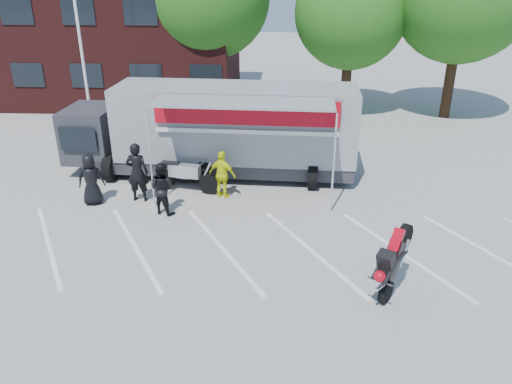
# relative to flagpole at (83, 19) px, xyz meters

# --- Properties ---
(ground) EXTENTS (100.00, 100.00, 0.00)m
(ground) POSITION_rel_flagpole_xyz_m (6.24, -10.00, -5.05)
(ground) COLOR #9D9E98
(ground) RESTS_ON ground
(parking_bay_lines) EXTENTS (18.09, 13.33, 0.01)m
(parking_bay_lines) POSITION_rel_flagpole_xyz_m (6.24, -9.00, -5.05)
(parking_bay_lines) COLOR white
(parking_bay_lines) RESTS_ON ground
(office_building) EXTENTS (18.00, 8.00, 7.00)m
(office_building) POSITION_rel_flagpole_xyz_m (-3.76, 8.00, -1.55)
(office_building) COLOR #431615
(office_building) RESTS_ON ground
(flagpole) EXTENTS (1.61, 0.12, 8.00)m
(flagpole) POSITION_rel_flagpole_xyz_m (0.00, 0.00, 0.00)
(flagpole) COLOR white
(flagpole) RESTS_ON ground
(tree_mid) EXTENTS (5.44, 5.44, 7.68)m
(tree_mid) POSITION_rel_flagpole_xyz_m (11.24, 5.00, -0.11)
(tree_mid) COLOR #382314
(tree_mid) RESTS_ON ground
(transporter_truck) EXTENTS (10.41, 5.38, 3.24)m
(transporter_truck) POSITION_rel_flagpole_xyz_m (5.90, -3.71, -5.05)
(transporter_truck) COLOR gray
(transporter_truck) RESTS_ON ground
(parked_motorcycle) EXTENTS (2.46, 1.25, 1.23)m
(parked_motorcycle) POSITION_rel_flagpole_xyz_m (4.84, -5.30, -5.05)
(parked_motorcycle) COLOR silver
(parked_motorcycle) RESTS_ON ground
(stunt_bike_rider) EXTENTS (1.52, 1.74, 1.88)m
(stunt_bike_rider) POSITION_rel_flagpole_xyz_m (10.74, -10.67, -5.05)
(stunt_bike_rider) COLOR black
(stunt_bike_rider) RESTS_ON ground
(spectator_leather_a) EXTENTS (0.93, 0.74, 1.67)m
(spectator_leather_a) POSITION_rel_flagpole_xyz_m (2.02, -6.40, -4.22)
(spectator_leather_a) COLOR black
(spectator_leather_a) RESTS_ON ground
(spectator_leather_b) EXTENTS (0.74, 0.51, 1.95)m
(spectator_leather_b) POSITION_rel_flagpole_xyz_m (3.43, -6.08, -4.08)
(spectator_leather_b) COLOR black
(spectator_leather_b) RESTS_ON ground
(spectator_leather_c) EXTENTS (0.97, 0.87, 1.64)m
(spectator_leather_c) POSITION_rel_flagpole_xyz_m (4.40, -6.94, -4.24)
(spectator_leather_c) COLOR black
(spectator_leather_c) RESTS_ON ground
(spectator_hivis) EXTENTS (1.02, 0.72, 1.60)m
(spectator_hivis) POSITION_rel_flagpole_xyz_m (6.11, -5.74, -4.25)
(spectator_hivis) COLOR #F1FA0D
(spectator_hivis) RESTS_ON ground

